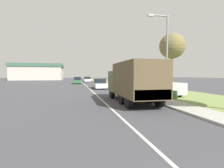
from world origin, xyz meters
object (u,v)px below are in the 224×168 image
car_second_ahead (77,81)px  car_third_ahead (87,80)px  pickup_truck (161,86)px  car_nearest_ahead (100,84)px  lamp_post (164,49)px  military_truck (133,81)px

car_second_ahead → car_third_ahead: (2.99, 9.09, -0.01)m
car_second_ahead → pickup_truck: pickup_truck is taller
car_nearest_ahead → car_second_ahead: size_ratio=1.00×
lamp_post → military_truck: bearing=174.5°
military_truck → pickup_truck: (4.72, 4.62, -0.73)m
car_third_ahead → military_truck: bearing=-89.1°
car_nearest_ahead → lamp_post: lamp_post is taller
pickup_truck → lamp_post: lamp_post is taller
car_second_ahead → lamp_post: lamp_post is taller
car_third_ahead → lamp_post: (3.02, -38.72, 3.36)m
car_nearest_ahead → car_second_ahead: bearing=101.4°
military_truck → car_nearest_ahead: (-0.50, 13.97, -0.99)m
car_third_ahead → pickup_truck: pickup_truck is taller
military_truck → car_third_ahead: 38.51m
lamp_post → car_second_ahead: bearing=101.5°
military_truck → car_second_ahead: (-3.60, 29.40, -0.96)m
car_third_ahead → lamp_post: lamp_post is taller
military_truck → car_second_ahead: 29.64m
car_second_ahead → lamp_post: 30.42m
car_nearest_ahead → car_second_ahead: car_second_ahead is taller
military_truck → car_third_ahead: military_truck is taller
car_third_ahead → pickup_truck: size_ratio=0.77×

